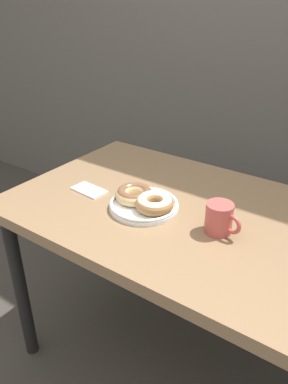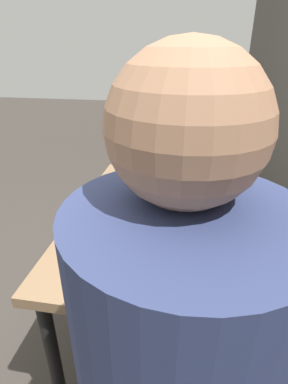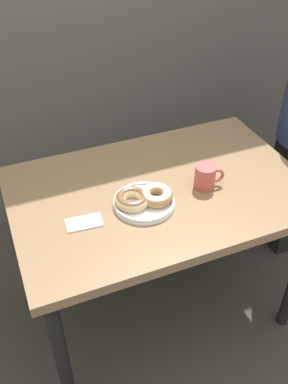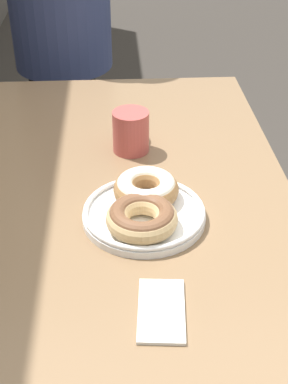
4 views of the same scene
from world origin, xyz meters
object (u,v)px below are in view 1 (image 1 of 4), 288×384
Objects in this scene: donut_plate at (144,201)px; napkin at (89,190)px; coffee_mug at (220,218)px; dining_table at (179,228)px.

napkin is at bearing -176.84° from donut_plate.
donut_plate is 0.26m from coffee_mug.
dining_table is 4.65× the size of donut_plate.
napkin is at bearing -165.65° from dining_table.
donut_plate is 0.23m from napkin.
donut_plate is at bearing -143.36° from dining_table.
donut_plate is at bearing 3.16° from napkin.
coffee_mug is at bearing 3.10° from napkin.
napkin is (-0.49, -0.03, -0.04)m from coffee_mug.
dining_table is 0.22m from coffee_mug.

